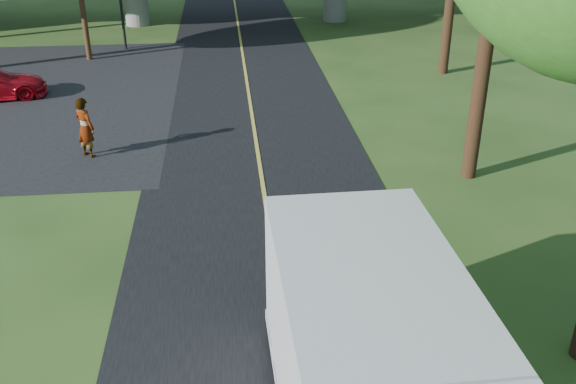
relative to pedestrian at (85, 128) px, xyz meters
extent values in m
cube|color=black|center=(5.42, -1.71, -0.97)|extent=(7.00, 90.00, 0.02)
cube|color=gold|center=(5.42, -1.71, -0.95)|extent=(0.12, 90.00, 0.01)
cylinder|color=#382314|center=(11.62, -2.71, 2.87)|extent=(0.44, 0.44, 7.70)
cube|color=silver|center=(6.43, -12.00, 0.88)|extent=(2.75, 4.93, 2.49)
cylinder|color=black|center=(5.27, -10.58, -0.48)|extent=(0.33, 1.00, 1.00)
cylinder|color=black|center=(7.53, -10.54, -0.48)|extent=(0.33, 1.00, 1.00)
imported|color=gray|center=(0.00, 0.00, 0.00)|extent=(0.85, 0.81, 1.96)
camera|label=1|loc=(4.44, -19.58, 7.18)|focal=40.00mm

